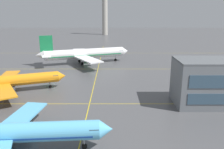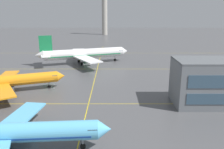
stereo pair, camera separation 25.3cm
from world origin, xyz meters
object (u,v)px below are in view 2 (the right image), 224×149
Objects in this scene: airliner_front_gate at (11,133)px; airliner_third_row at (85,54)px; control_tower at (106,8)px; airliner_second_row at (8,81)px.

airliner_third_row reaches higher than airliner_front_gate.
control_tower reaches higher than airliner_third_row.
airliner_second_row is at bearing 114.53° from airliner_front_gate.
control_tower is (5.46, 127.94, 20.34)m from airliner_third_row.
airliner_third_row is (17.31, 37.97, 0.95)m from airliner_second_row.
airliner_front_gate is 0.82× the size of airliner_third_row.
airliner_second_row is 0.73× the size of control_tower.
control_tower reaches higher than airliner_front_gate.
airliner_front_gate is at bearing -93.49° from airliner_third_row.
airliner_second_row is at bearing -97.82° from control_tower.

